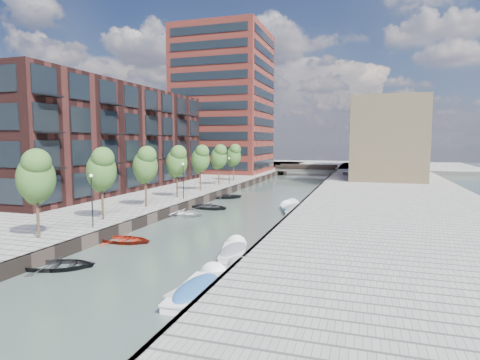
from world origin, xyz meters
The scene contains 32 objects.
water centered at (0.00, 40.00, 0.00)m, with size 300.00×300.00×0.00m, color #38473F.
quay_left centered at (-36.00, 40.00, 0.50)m, with size 60.00×140.00×1.00m, color gray.
quay_right centered at (16.00, 40.00, 0.50)m, with size 20.00×140.00×1.00m, color gray.
quay_wall_left centered at (-6.10, 40.00, 0.50)m, with size 0.25×140.00×1.00m, color #332823.
quay_wall_right centered at (6.10, 40.00, 0.50)m, with size 0.25×140.00×1.00m, color #332823.
far_closure centered at (0.00, 100.00, 0.50)m, with size 80.00×40.00×1.00m, color gray.
apartment_block centered at (-20.00, 30.00, 8.00)m, with size 8.00×38.00×14.00m, color black.
tower centered at (-17.00, 65.00, 16.00)m, with size 18.00×18.00×30.00m, color #97362C.
tan_block_near centered at (16.00, 62.00, 8.00)m, with size 12.00×25.00×14.00m, color tan.
tan_block_far centered at (16.00, 88.00, 9.00)m, with size 12.00×20.00×16.00m, color tan.
bridge centered at (0.00, 72.00, 1.39)m, with size 13.00×6.00×1.30m.
tree_0 centered at (-8.50, 4.00, 5.31)m, with size 2.50×2.50×5.95m.
tree_1 centered at (-8.50, 11.00, 5.31)m, with size 2.50×2.50×5.95m.
tree_2 centered at (-8.50, 18.00, 5.31)m, with size 2.50×2.50×5.95m.
tree_3 centered at (-8.50, 25.00, 5.31)m, with size 2.50×2.50×5.95m.
tree_4 centered at (-8.50, 32.00, 5.31)m, with size 2.50×2.50×5.95m.
tree_5 centered at (-8.50, 39.00, 5.31)m, with size 2.50×2.50×5.95m.
tree_6 centered at (-8.50, 46.00, 5.31)m, with size 2.50×2.50×5.95m.
lamp_0 centered at (-7.20, 8.00, 3.51)m, with size 0.24×0.24×4.12m.
lamp_1 centered at (-7.20, 24.00, 3.51)m, with size 0.24×0.24×4.12m.
lamp_2 centered at (-7.20, 40.00, 3.51)m, with size 0.24×0.24×4.12m.
sloop_0 centered at (-4.65, 1.55, 0.00)m, with size 3.02×4.23×0.88m, color black.
sloop_1 centered at (-4.02, 23.90, 0.00)m, with size 3.28×4.60×0.95m, color black.
sloop_2 centered at (-4.44, 8.13, 0.00)m, with size 2.94×4.12×0.85m, color maroon.
sloop_3 centered at (-5.04, 19.12, 0.00)m, with size 3.27×4.58×0.95m, color silver.
sloop_4 centered at (-5.33, 32.38, 0.00)m, with size 3.51×4.91×1.02m, color black.
motorboat_0 centered at (4.95, 0.49, 0.21)m, with size 2.02×5.20×1.71m.
motorboat_1 centered at (4.30, 7.78, 0.18)m, with size 2.47×4.69×1.49m.
motorboat_2 centered at (5.55, 1.70, 0.11)m, with size 2.98×5.96×1.90m.
motorboat_3 centered at (5.05, 25.02, 0.20)m, with size 3.41×5.31×1.68m.
motorboat_4 centered at (5.28, 25.31, 0.23)m, with size 3.16×5.96×1.89m.
car centered at (9.67, 63.88, 1.65)m, with size 1.55×3.84×1.31m, color silver.
Camera 1 is at (12.75, -17.47, 7.62)m, focal length 30.00 mm.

